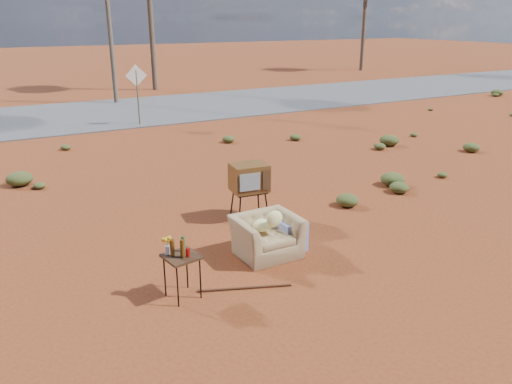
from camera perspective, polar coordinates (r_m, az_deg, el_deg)
ground at (r=7.90m, az=1.20°, el=-9.10°), size 140.00×140.00×0.00m
highway at (r=21.62m, az=-19.23°, el=8.29°), size 140.00×7.00×0.04m
armchair at (r=8.32m, az=1.67°, el=-4.36°), size 1.21×0.77×0.90m
tv_unit at (r=9.62m, az=-0.77°, el=1.56°), size 0.75×0.63×1.11m
side_table at (r=7.02m, az=-8.88°, el=-7.00°), size 0.52×0.52×0.92m
rusty_bar at (r=7.43m, az=-1.30°, el=-10.90°), size 1.31×0.53×0.04m
road_sign at (r=18.82m, az=-13.47°, el=11.91°), size 0.78×0.06×2.19m
utility_pole_center at (r=24.14m, az=-16.58°, el=19.49°), size 1.40×0.20×8.00m
scrub_patch at (r=11.35m, az=-13.66°, el=0.15°), size 17.49×8.07×0.33m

